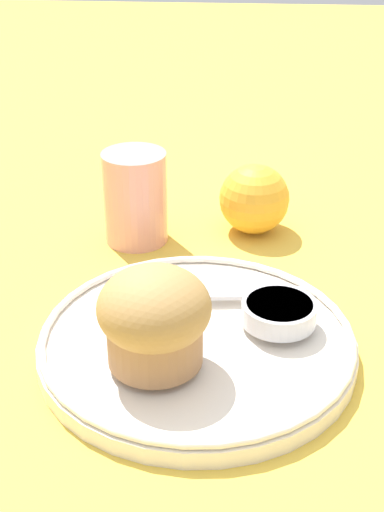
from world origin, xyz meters
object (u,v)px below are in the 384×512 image
(muffin, at_px, (154,318))
(butter_knife, at_px, (214,294))
(orange_fruit, at_px, (254,199))
(juice_glass, at_px, (135,197))

(muffin, bearing_deg, butter_knife, 67.21)
(muffin, bearing_deg, orange_fruit, 74.41)
(butter_knife, height_order, orange_fruit, orange_fruit)
(muffin, xyz_separation_m, orange_fruit, (0.07, 0.25, -0.02))
(muffin, height_order, butter_knife, muffin)
(orange_fruit, bearing_deg, juice_glass, -166.27)
(butter_knife, bearing_deg, muffin, -118.61)
(butter_knife, height_order, juice_glass, juice_glass)
(muffin, height_order, juice_glass, muffin)
(muffin, bearing_deg, juice_glass, 102.00)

